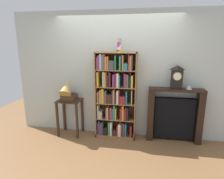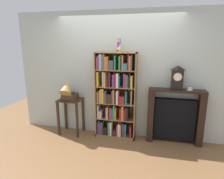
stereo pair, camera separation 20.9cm
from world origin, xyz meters
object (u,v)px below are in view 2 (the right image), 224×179
(gramophone, at_px, (68,90))
(side_table_left, at_px, (71,109))
(cup_stack, at_px, (119,46))
(fireplace_mantel, at_px, (175,117))
(teacup_with_saucer, at_px, (190,89))
(mantel_clock, at_px, (177,78))
(bookshelf, at_px, (115,98))

(gramophone, bearing_deg, side_table_left, 90.00)
(cup_stack, bearing_deg, side_table_left, -178.92)
(fireplace_mantel, xyz_separation_m, teacup_with_saucer, (0.23, -0.02, 0.58))
(cup_stack, bearing_deg, gramophone, -175.16)
(gramophone, distance_m, teacup_with_saucer, 2.42)
(mantel_clock, bearing_deg, bookshelf, -178.66)
(gramophone, height_order, mantel_clock, mantel_clock)
(cup_stack, bearing_deg, bookshelf, 160.39)
(mantel_clock, bearing_deg, gramophone, -176.11)
(side_table_left, distance_m, fireplace_mantel, 2.18)
(bookshelf, bearing_deg, cup_stack, -19.61)
(bookshelf, relative_size, fireplace_mantel, 1.63)
(side_table_left, bearing_deg, gramophone, -90.00)
(fireplace_mantel, bearing_deg, cup_stack, -175.90)
(fireplace_mantel, relative_size, mantel_clock, 2.41)
(fireplace_mantel, relative_size, teacup_with_saucer, 9.34)
(fireplace_mantel, xyz_separation_m, mantel_clock, (-0.01, -0.02, 0.79))
(gramophone, xyz_separation_m, mantel_clock, (2.17, 0.15, 0.33))
(bookshelf, xyz_separation_m, gramophone, (-0.97, -0.12, 0.14))
(fireplace_mantel, height_order, teacup_with_saucer, teacup_with_saucer)
(cup_stack, distance_m, side_table_left, 1.73)
(bookshelf, distance_m, mantel_clock, 1.28)
(gramophone, xyz_separation_m, teacup_with_saucer, (2.41, 0.15, 0.12))
(bookshelf, bearing_deg, gramophone, -173.01)
(teacup_with_saucer, bearing_deg, side_table_left, -178.09)
(cup_stack, xyz_separation_m, mantel_clock, (1.11, 0.06, -0.59))
(cup_stack, relative_size, side_table_left, 0.32)
(side_table_left, xyz_separation_m, fireplace_mantel, (2.18, 0.10, -0.01))
(bookshelf, relative_size, mantel_clock, 3.93)
(mantel_clock, bearing_deg, cup_stack, -177.01)
(cup_stack, xyz_separation_m, side_table_left, (-1.06, -0.02, -1.37))
(mantel_clock, distance_m, teacup_with_saucer, 0.31)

